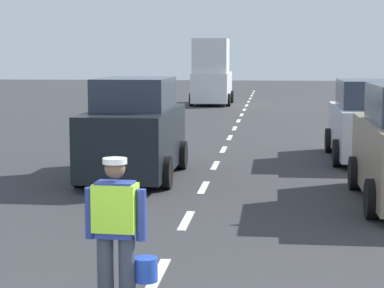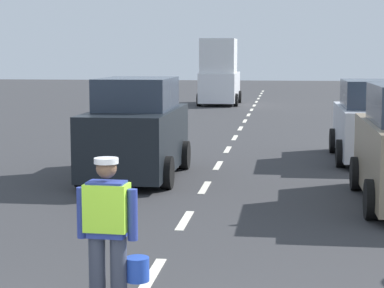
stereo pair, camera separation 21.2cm
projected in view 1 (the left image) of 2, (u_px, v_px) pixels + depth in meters
The scene contains 6 objects.
ground_plane at pixel (235, 128), 27.12m from camera, with size 96.00×96.00×0.00m, color #333335.
lane_center_line at pixel (240, 118), 31.26m from camera, with size 0.14×46.40×0.01m.
road_worker at pixel (118, 227), 7.70m from camera, with size 0.77×0.37×1.67m.
delivery_truck at pixel (212, 75), 39.15m from camera, with size 2.16×4.60×3.54m.
car_parked_far at pixel (367, 123), 18.84m from camera, with size 1.94×4.26×2.09m.
car_oncoming_lead at pixel (135, 131), 16.14m from camera, with size 2.02×4.20×2.22m.
Camera 1 is at (1.41, -6.00, 2.76)m, focal length 67.80 mm.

